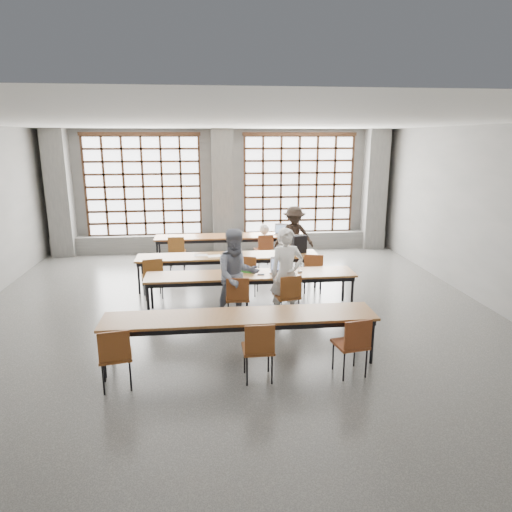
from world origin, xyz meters
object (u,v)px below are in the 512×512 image
at_px(desk_row_d, 240,319).
at_px(student_female, 237,276).
at_px(desk_row_c, 251,277).
at_px(student_back, 294,236).
at_px(desk_row_a, 231,238).
at_px(backpack, 299,244).
at_px(green_box, 248,270).
at_px(chair_back_left, 177,250).
at_px(mouse, 300,271).
at_px(chair_near_mid, 259,346).
at_px(chair_front_left, 238,295).
at_px(laptop_back, 281,231).
at_px(plastic_bag, 264,229).
at_px(desk_row_b, 228,258).
at_px(chair_mid_right, 313,269).
at_px(chair_mid_centre, 248,271).
at_px(laptop_front, 279,268).
at_px(chair_back_right, 294,246).
at_px(chair_back_mid, 264,247).
at_px(phone, 261,274).
at_px(chair_near_left, 115,352).
at_px(student_male, 287,274).
at_px(chair_front_right, 288,293).
at_px(red_pouch, 115,352).
at_px(chair_near_right, 353,341).

relative_size(desk_row_d, student_female, 2.35).
xyz_separation_m(desk_row_c, student_back, (1.42, 3.05, 0.11)).
bearing_deg(desk_row_a, backpack, -55.14).
bearing_deg(desk_row_d, green_box, 81.70).
height_order(desk_row_a, chair_back_left, chair_back_left).
distance_m(student_female, mouse, 1.34).
bearing_deg(chair_near_mid, chair_front_left, 93.81).
relative_size(chair_front_left, laptop_back, 2.08).
bearing_deg(plastic_bag, chair_back_left, -163.56).
bearing_deg(desk_row_b, chair_mid_right, -19.38).
distance_m(chair_mid_centre, laptop_front, 0.96).
height_order(desk_row_d, chair_near_mid, chair_near_mid).
bearing_deg(student_female, chair_back_right, 50.21).
relative_size(desk_row_b, chair_back_mid, 4.55).
distance_m(desk_row_d, plastic_bag, 5.79).
height_order(phone, plastic_bag, plastic_bag).
height_order(chair_near_left, chair_near_mid, same).
relative_size(desk_row_b, student_male, 2.35).
bearing_deg(desk_row_a, chair_front_right, -79.23).
xyz_separation_m(chair_back_right, phone, (-1.23, -3.02, 0.20)).
height_order(chair_back_right, laptop_front, laptop_front).
xyz_separation_m(desk_row_b, student_female, (0.07, -1.97, 0.19)).
height_order(chair_front_right, chair_near_left, same).
xyz_separation_m(chair_front_left, student_back, (1.72, 3.68, 0.24)).
xyz_separation_m(laptop_back, red_pouch, (-3.25, -6.29, -0.29)).
xyz_separation_m(chair_back_mid, chair_front_left, (-0.94, -3.55, 0.00)).
bearing_deg(plastic_bag, desk_row_d, -100.83).
height_order(laptop_front, laptop_back, same).
xyz_separation_m(chair_back_mid, chair_mid_right, (0.78, -2.08, 0.00)).
relative_size(desk_row_c, laptop_front, 9.52).
distance_m(desk_row_c, mouse, 0.95).
relative_size(chair_back_left, student_female, 0.52).
xyz_separation_m(desk_row_b, desk_row_c, (0.37, -1.47, 0.00)).
distance_m(chair_front_left, student_female, 0.34).
xyz_separation_m(student_back, laptop_front, (-0.86, -2.94, 0.01)).
distance_m(chair_back_right, red_pouch, 6.55).
xyz_separation_m(desk_row_a, student_back, (1.60, -0.50, 0.11)).
bearing_deg(laptop_front, chair_back_left, 127.32).
xyz_separation_m(chair_front_left, chair_near_left, (-1.75, -2.08, 0.00)).
xyz_separation_m(chair_near_right, phone, (-0.97, 2.61, 0.20)).
height_order(desk_row_d, backpack, backpack).
xyz_separation_m(desk_row_c, student_female, (-0.30, -0.50, 0.19)).
height_order(chair_front_right, student_female, student_female).
xyz_separation_m(chair_back_mid, chair_mid_centre, (-0.62, -2.08, 0.00)).
relative_size(desk_row_a, student_male, 2.35).
bearing_deg(desk_row_a, chair_mid_centre, -85.94).
relative_size(chair_front_right, chair_near_left, 1.00).
distance_m(student_female, green_box, 0.64).
xyz_separation_m(student_female, red_pouch, (-1.77, -2.13, -0.35)).
relative_size(chair_back_left, laptop_front, 2.09).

